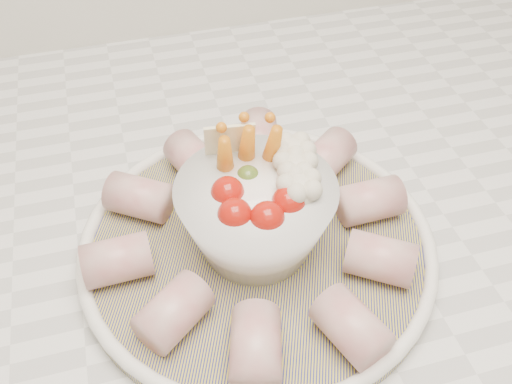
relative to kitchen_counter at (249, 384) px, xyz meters
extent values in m
cube|color=silver|center=(0.00, 0.00, 0.44)|extent=(2.04, 0.62, 0.04)
cylinder|color=navy|center=(-0.01, -0.10, 0.47)|extent=(0.40, 0.40, 0.01)
torus|color=white|center=(-0.01, -0.10, 0.47)|extent=(0.31, 0.31, 0.01)
sphere|color=#A9140A|center=(-0.04, -0.13, 0.54)|extent=(0.03, 0.03, 0.03)
sphere|color=#A9140A|center=(-0.02, -0.13, 0.54)|extent=(0.03, 0.03, 0.03)
sphere|color=#A9140A|center=(0.00, -0.12, 0.54)|extent=(0.03, 0.03, 0.03)
sphere|color=#A9140A|center=(-0.04, -0.10, 0.54)|extent=(0.03, 0.03, 0.03)
sphere|color=#476321|center=(-0.02, -0.08, 0.54)|extent=(0.02, 0.02, 0.02)
cone|color=orange|center=(-0.03, -0.07, 0.55)|extent=(0.02, 0.04, 0.06)
cone|color=orange|center=(-0.01, -0.07, 0.55)|extent=(0.02, 0.03, 0.06)
cone|color=orange|center=(0.01, -0.07, 0.55)|extent=(0.02, 0.04, 0.06)
sphere|color=beige|center=(0.02, -0.09, 0.54)|extent=(0.03, 0.03, 0.03)
sphere|color=beige|center=(0.02, -0.12, 0.54)|extent=(0.03, 0.03, 0.03)
sphere|color=beige|center=(0.02, -0.07, 0.54)|extent=(0.03, 0.03, 0.03)
cube|color=beige|center=(-0.03, -0.06, 0.55)|extent=(0.04, 0.02, 0.05)
cylinder|color=#B05052|center=(0.09, -0.10, 0.49)|extent=(0.06, 0.04, 0.04)
cylinder|color=#B05052|center=(0.07, -0.03, 0.49)|extent=(0.07, 0.06, 0.04)
cylinder|color=#B05052|center=(0.02, 0.01, 0.49)|extent=(0.05, 0.06, 0.04)
cylinder|color=#B05052|center=(-0.05, 0.00, 0.49)|extent=(0.05, 0.06, 0.04)
cylinder|color=#B05052|center=(-0.11, -0.04, 0.49)|extent=(0.07, 0.06, 0.04)
cylinder|color=#B05052|center=(-0.13, -0.10, 0.49)|extent=(0.06, 0.04, 0.04)
cylinder|color=#B05052|center=(-0.10, -0.16, 0.49)|extent=(0.07, 0.06, 0.04)
cylinder|color=#B05052|center=(-0.05, -0.21, 0.49)|extent=(0.05, 0.06, 0.04)
cylinder|color=#B05052|center=(0.03, -0.21, 0.49)|extent=(0.05, 0.06, 0.04)
cylinder|color=#B05052|center=(0.07, -0.16, 0.49)|extent=(0.07, 0.06, 0.04)
camera|label=1|loc=(-0.10, -0.41, 0.86)|focal=40.00mm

